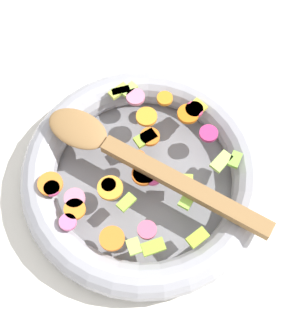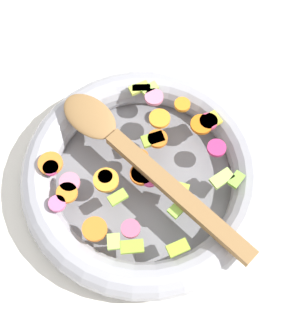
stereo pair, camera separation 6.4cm
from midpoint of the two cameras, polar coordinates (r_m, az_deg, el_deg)
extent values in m
plane|color=silver|center=(0.68, -2.66, -2.04)|extent=(4.00, 4.00, 0.00)
cylinder|color=slate|center=(0.68, -2.68, -1.85)|extent=(0.30, 0.30, 0.01)
torus|color=#9E9EA5|center=(0.66, -2.75, -1.21)|extent=(0.35, 0.35, 0.05)
cylinder|color=orange|center=(0.63, -7.05, -2.76)|extent=(0.04, 0.04, 0.01)
cylinder|color=orange|center=(0.60, -6.97, -8.88)|extent=(0.04, 0.04, 0.01)
cylinder|color=orange|center=(0.62, -11.35, -5.29)|extent=(0.03, 0.03, 0.01)
cylinder|color=orange|center=(0.69, -0.11, 8.20)|extent=(0.03, 0.03, 0.01)
cylinder|color=orange|center=(0.68, 2.71, 6.32)|extent=(0.04, 0.04, 0.01)
cylinder|color=orange|center=(0.66, -2.06, 3.54)|extent=(0.04, 0.04, 0.01)
cylinder|color=orange|center=(0.64, -14.15, -2.20)|extent=(0.05, 0.05, 0.01)
cylinder|color=orange|center=(0.63, -2.54, -1.09)|extent=(0.04, 0.04, 0.01)
cylinder|color=orange|center=(0.63, -7.22, -2.42)|extent=(0.03, 0.03, 0.01)
cylinder|color=orange|center=(0.64, -3.53, 0.97)|extent=(0.03, 0.03, 0.01)
cylinder|color=orange|center=(0.63, -2.95, -1.10)|extent=(0.04, 0.04, 0.01)
cylinder|color=orange|center=(0.67, -2.21, 5.97)|extent=(0.04, 0.04, 0.01)
cube|color=#93B634|center=(0.60, -1.96, -9.95)|extent=(0.03, 0.03, 0.01)
cube|color=#ACDD58|center=(0.70, -4.51, 9.28)|extent=(0.03, 0.03, 0.01)
cube|color=#93CC45|center=(0.62, 2.53, -3.98)|extent=(0.04, 0.03, 0.01)
cube|color=#BECB4B|center=(0.70, -5.74, 9.06)|extent=(0.03, 0.03, 0.01)
cube|color=#8DB335|center=(0.66, -2.75, 3.36)|extent=(0.03, 0.04, 0.01)
cube|color=#B0DC59|center=(0.60, -4.32, -9.86)|extent=(0.02, 0.02, 0.01)
cube|color=#95C53C|center=(0.62, -5.12, -4.51)|extent=(0.03, 0.03, 0.01)
cube|color=#9CC43B|center=(0.63, 2.19, -1.75)|extent=(0.02, 0.02, 0.01)
cube|color=#97B631|center=(0.60, 3.52, -8.82)|extent=(0.03, 0.03, 0.01)
cube|color=#ADD560|center=(0.64, 6.64, 0.49)|extent=(0.04, 0.03, 0.01)
cube|color=#83C340|center=(0.65, 8.32, 0.71)|extent=(0.03, 0.02, 0.01)
cube|color=#85AB32|center=(0.70, -5.48, 9.04)|extent=(0.02, 0.03, 0.01)
cylinder|color=#DA3F86|center=(0.63, -1.82, -1.42)|extent=(0.03, 0.03, 0.01)
cylinder|color=pink|center=(0.62, -12.20, -6.81)|extent=(0.03, 0.03, 0.01)
cylinder|color=pink|center=(0.63, -11.34, -3.96)|extent=(0.03, 0.03, 0.01)
cylinder|color=#D93D62|center=(0.68, 3.47, 6.83)|extent=(0.03, 0.03, 0.01)
cylinder|color=pink|center=(0.69, -3.70, 8.36)|extent=(0.04, 0.04, 0.01)
cylinder|color=#CF5879|center=(0.60, -2.66, -7.89)|extent=(0.04, 0.04, 0.01)
cylinder|color=#C8306E|center=(0.66, 5.16, 3.92)|extent=(0.04, 0.04, 0.01)
cylinder|color=#DD457F|center=(0.64, -13.97, -2.75)|extent=(0.03, 0.03, 0.01)
cube|color=yellow|center=(0.68, 3.84, 7.12)|extent=(0.03, 0.03, 0.01)
cube|color=olive|center=(0.61, 2.04, -2.49)|extent=(0.14, 0.23, 0.01)
ellipsoid|color=olive|center=(0.66, -10.82, 4.45)|extent=(0.09, 0.11, 0.01)
camera|label=1|loc=(0.03, -92.88, -6.21)|focal=50.00mm
camera|label=2|loc=(0.03, 87.12, 6.21)|focal=50.00mm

